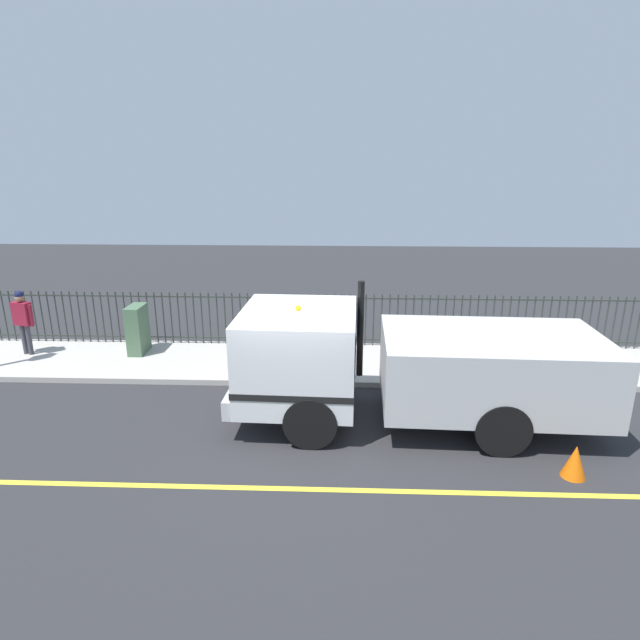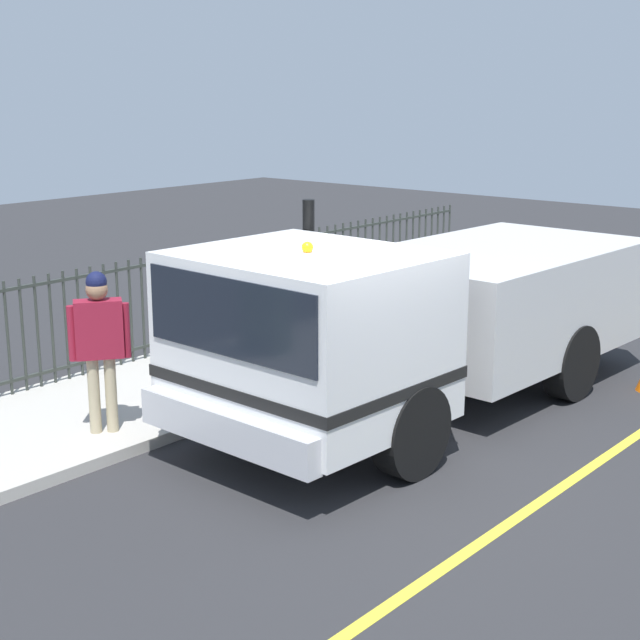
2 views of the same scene
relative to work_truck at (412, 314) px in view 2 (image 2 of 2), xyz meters
name	(u,v)px [view 2 (image 2 of 2)]	position (x,y,z in m)	size (l,w,h in m)	color
ground_plane	(351,471)	(-0.51, 1.77, -1.25)	(45.50, 45.50, 0.00)	#2B2B2D
sidewalk_slab	(141,398)	(2.80, 1.77, -1.18)	(2.64, 20.68, 0.13)	#B7B2A8
lane_marking	(511,522)	(-2.35, 1.77, -1.25)	(0.12, 18.61, 0.01)	yellow
work_truck	(412,314)	(0.00, 0.00, 0.00)	(2.70, 6.98, 2.54)	white
worker_standing	(99,335)	(2.05, 2.89, -0.02)	(0.48, 0.55, 1.79)	maroon
iron_fence	(80,322)	(3.97, 1.77, -0.40)	(0.04, 17.61, 1.42)	#2D332D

